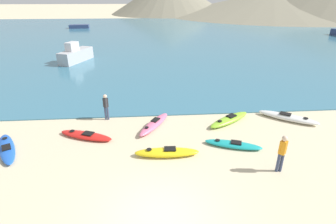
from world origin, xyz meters
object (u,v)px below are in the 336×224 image
at_px(kayak_on_sand_4, 7,148).
at_px(kayak_on_sand_3, 233,144).
at_px(kayak_on_sand_0, 86,135).
at_px(moored_boat_0, 79,26).
at_px(kayak_on_sand_1, 154,124).
at_px(person_near_waterline, 106,105).
at_px(kayak_on_sand_5, 229,119).
at_px(person_near_foreground, 282,152).
at_px(kayak_on_sand_6, 167,152).
at_px(moored_boat_1, 76,55).
at_px(kayak_on_sand_2, 288,117).

bearing_deg(kayak_on_sand_4, kayak_on_sand_3, -2.65).
relative_size(kayak_on_sand_0, kayak_on_sand_4, 0.98).
bearing_deg(moored_boat_0, kayak_on_sand_1, -72.61).
xyz_separation_m(kayak_on_sand_4, person_near_waterline, (4.39, 3.12, 0.79)).
distance_m(kayak_on_sand_5, moored_boat_0, 50.92).
distance_m(person_near_foreground, moored_boat_0, 55.62).
bearing_deg(kayak_on_sand_1, kayak_on_sand_0, -165.35).
relative_size(person_near_foreground, person_near_waterline, 1.07).
relative_size(kayak_on_sand_6, moored_boat_1, 0.63).
bearing_deg(kayak_on_sand_0, kayak_on_sand_2, 5.91).
distance_m(kayak_on_sand_6, person_near_foreground, 5.00).
bearing_deg(person_near_foreground, kayak_on_sand_3, 123.07).
distance_m(person_near_foreground, person_near_waterline, 9.83).
bearing_deg(person_near_waterline, kayak_on_sand_1, -22.87).
height_order(kayak_on_sand_4, moored_boat_1, moored_boat_1).
bearing_deg(kayak_on_sand_6, person_near_foreground, -18.24).
xyz_separation_m(kayak_on_sand_0, kayak_on_sand_5, (8.09, 1.21, 0.04)).
bearing_deg(kayak_on_sand_1, moored_boat_1, 116.73).
distance_m(person_near_waterline, moored_boat_1, 15.88).
bearing_deg(kayak_on_sand_5, moored_boat_0, 112.26).
relative_size(kayak_on_sand_0, kayak_on_sand_1, 1.03).
relative_size(kayak_on_sand_3, person_near_foreground, 1.65).
xyz_separation_m(kayak_on_sand_5, kayak_on_sand_6, (-3.95, -3.22, 0.00)).
bearing_deg(moored_boat_0, kayak_on_sand_3, -69.45).
height_order(kayak_on_sand_4, person_near_foreground, person_near_foreground).
xyz_separation_m(kayak_on_sand_6, person_near_foreground, (4.69, -1.54, 0.81)).
distance_m(kayak_on_sand_4, moored_boat_0, 49.90).
relative_size(kayak_on_sand_1, kayak_on_sand_2, 0.93).
bearing_deg(kayak_on_sand_3, kayak_on_sand_2, 32.74).
height_order(kayak_on_sand_2, kayak_on_sand_4, kayak_on_sand_2).
distance_m(kayak_on_sand_0, person_near_foreground, 9.56).
distance_m(kayak_on_sand_5, person_near_waterline, 7.36).
height_order(person_near_waterline, moored_boat_0, person_near_waterline).
bearing_deg(kayak_on_sand_5, kayak_on_sand_2, 0.04).
xyz_separation_m(kayak_on_sand_1, kayak_on_sand_6, (0.50, -2.97, -0.00)).
xyz_separation_m(kayak_on_sand_0, kayak_on_sand_4, (-3.57, -0.98, -0.00)).
height_order(person_near_foreground, moored_boat_1, moored_boat_1).
xyz_separation_m(kayak_on_sand_2, kayak_on_sand_4, (-15.25, -2.19, -0.05)).
bearing_deg(moored_boat_1, kayak_on_sand_0, -75.29).
height_order(kayak_on_sand_4, kayak_on_sand_6, kayak_on_sand_6).
xyz_separation_m(kayak_on_sand_0, kayak_on_sand_3, (7.48, -1.50, -0.00)).
relative_size(kayak_on_sand_0, kayak_on_sand_5, 1.01).
xyz_separation_m(kayak_on_sand_0, moored_boat_1, (-4.49, 17.10, 0.69)).
xyz_separation_m(person_near_waterline, moored_boat_0, (-12.02, 46.19, -0.49)).
bearing_deg(person_near_foreground, kayak_on_sand_2, 59.07).
bearing_deg(kayak_on_sand_2, person_near_waterline, 175.10).
bearing_deg(kayak_on_sand_1, person_near_foreground, -41.07).
bearing_deg(person_near_foreground, person_near_waterline, 144.51).
distance_m(kayak_on_sand_2, moored_boat_1, 22.69).
height_order(kayak_on_sand_5, kayak_on_sand_6, kayak_on_sand_6).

